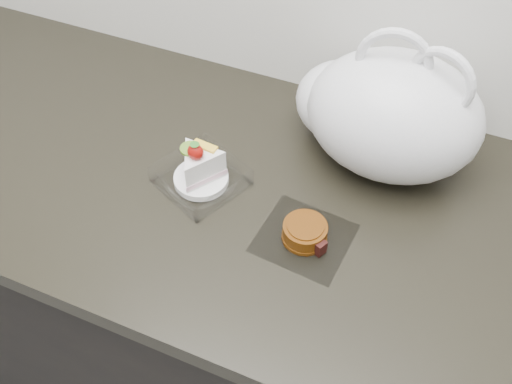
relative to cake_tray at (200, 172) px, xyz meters
name	(u,v)px	position (x,y,z in m)	size (l,w,h in m)	color
counter	(250,313)	(0.08, 0.02, -0.48)	(2.04, 0.64, 0.90)	black
cake_tray	(200,172)	(0.00, 0.00, 0.00)	(0.18, 0.18, 0.10)	white
mooncake_wrap	(305,234)	(0.21, -0.04, -0.01)	(0.16, 0.15, 0.03)	white
plastic_bag	(383,112)	(0.27, 0.18, 0.08)	(0.36, 0.27, 0.28)	white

